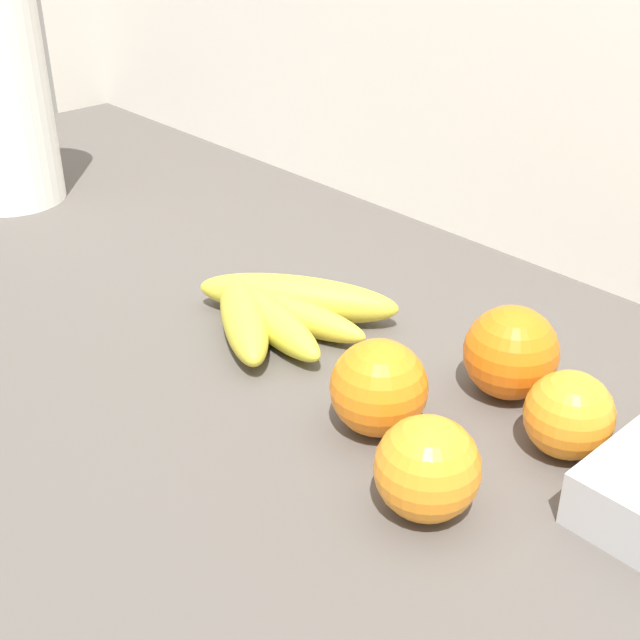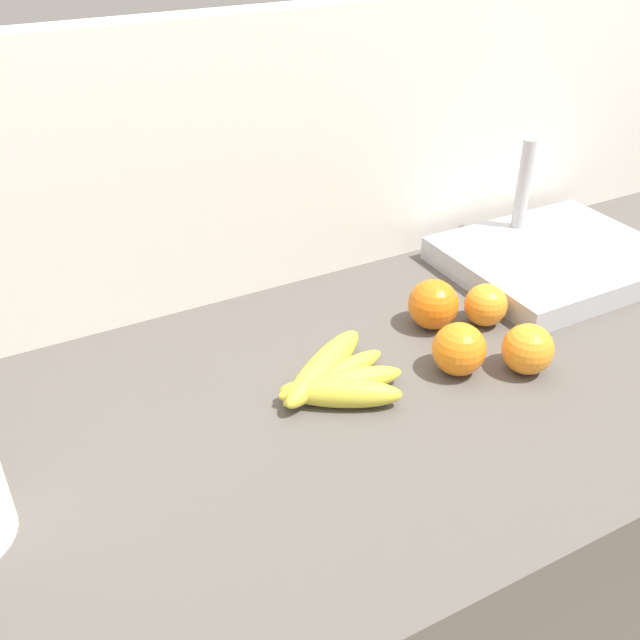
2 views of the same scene
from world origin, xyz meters
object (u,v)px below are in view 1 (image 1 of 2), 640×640
(banana_bunch, at_px, (275,309))
(orange_right, at_px, (569,415))
(orange_back_right, at_px, (375,385))
(orange_far_right, at_px, (427,468))
(orange_center, at_px, (511,353))

(banana_bunch, xyz_separation_m, orange_right, (0.29, 0.04, 0.01))
(orange_back_right, bearing_deg, orange_far_right, -25.71)
(banana_bunch, xyz_separation_m, orange_back_right, (0.17, -0.04, 0.02))
(orange_right, bearing_deg, orange_center, 156.70)
(orange_far_right, height_order, orange_back_right, orange_back_right)
(banana_bunch, bearing_deg, orange_right, 7.51)
(banana_bunch, bearing_deg, orange_far_right, -18.41)
(orange_far_right, bearing_deg, orange_back_right, 154.29)
(banana_bunch, relative_size, orange_right, 2.86)
(orange_center, height_order, orange_far_right, orange_center)
(banana_bunch, distance_m, orange_back_right, 0.18)
(orange_back_right, bearing_deg, orange_center, 69.38)
(orange_far_right, height_order, orange_right, orange_far_right)
(orange_back_right, bearing_deg, banana_bunch, 165.77)
(orange_center, bearing_deg, orange_back_right, -110.62)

